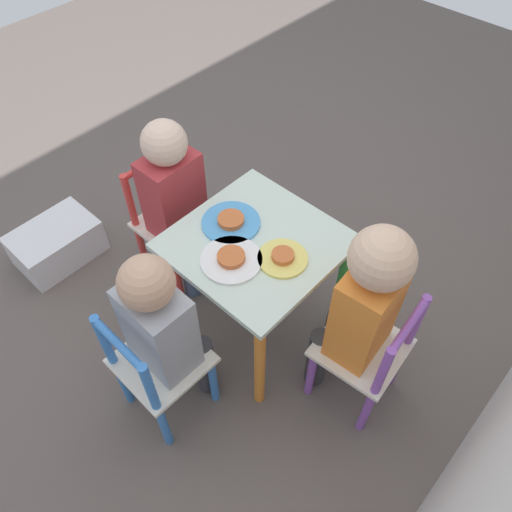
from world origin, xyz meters
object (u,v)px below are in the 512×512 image
object	(u,v)px
child_front	(176,196)
plate_front	(231,222)
child_back	(362,305)
plate_right	(231,259)
plate_back	(283,258)
chair_blue	(157,368)
storage_bin	(57,243)
child_right	(164,325)
kids_table	(256,260)
chair_purple	(367,354)
chair_red	(172,224)

from	to	relation	value
child_front	plate_front	size ratio (longest dim) A/B	3.90
child_back	plate_right	distance (m)	0.41
child_front	plate_back	size ratio (longest dim) A/B	4.81
chair_blue	storage_bin	bearing A→B (deg)	-7.44
child_front	child_back	size ratio (longest dim) A/B	0.94
child_right	plate_right	world-z (taller)	child_right
plate_front	storage_bin	size ratio (longest dim) A/B	0.56
kids_table	chair_purple	xyz separation A→B (m)	(-0.04, 0.44, -0.14)
child_right	storage_bin	world-z (taller)	child_right
plate_front	storage_bin	world-z (taller)	plate_front
plate_right	plate_back	size ratio (longest dim) A/B	1.23
child_back	storage_bin	size ratio (longest dim) A/B	2.31
child_back	plate_front	distance (m)	0.50
kids_table	child_back	world-z (taller)	child_back
kids_table	storage_bin	world-z (taller)	kids_table
plate_right	plate_front	distance (m)	0.16
child_right	storage_bin	distance (m)	0.93
chair_red	plate_right	bearing A→B (deg)	-104.06
kids_table	child_right	size ratio (longest dim) A/B	0.67
plate_front	storage_bin	xyz separation A→B (m)	(0.32, -0.75, -0.42)
plate_right	child_back	bearing A→B (deg)	110.71
plate_right	kids_table	bearing A→B (deg)	180.00
child_right	plate_right	distance (m)	0.28
chair_purple	storage_bin	bearing A→B (deg)	-79.78
child_front	plate_right	xyz separation A→B (m)	(0.11, 0.38, 0.06)
kids_table	chair_blue	bearing A→B (deg)	-1.02
child_back	plate_front	world-z (taller)	child_back
chair_red	chair_purple	xyz separation A→B (m)	(-0.05, 0.89, 0.00)
chair_red	chair_purple	size ratio (longest dim) A/B	1.00
kids_table	plate_front	size ratio (longest dim) A/B	2.58
child_back	plate_right	bearing A→B (deg)	-74.40
chair_blue	chair_purple	bearing A→B (deg)	-131.93
kids_table	child_front	distance (m)	0.39
child_back	plate_front	size ratio (longest dim) A/B	4.14
child_right	plate_front	size ratio (longest dim) A/B	3.85
plate_back	plate_front	bearing A→B (deg)	-90.00
child_back	plate_right	xyz separation A→B (m)	(0.15, -0.39, 0.02)
chair_purple	child_front	distance (m)	0.85
plate_right	storage_bin	xyz separation A→B (m)	(0.21, -0.86, -0.42)
child_back	child_right	bearing A→B (deg)	-48.27
child_back	child_front	bearing A→B (deg)	-92.19
chair_purple	plate_right	distance (m)	0.53
chair_blue	plate_front	size ratio (longest dim) A/B	2.74
child_front	storage_bin	size ratio (longest dim) A/B	2.17
storage_bin	child_right	bearing A→B (deg)	85.64
chair_purple	plate_right	bearing A→B (deg)	-76.33
child_right	plate_front	world-z (taller)	child_right
child_right	child_back	xyz separation A→B (m)	(-0.42, 0.39, 0.05)
chair_blue	plate_right	xyz separation A→B (m)	(-0.33, 0.01, 0.24)
chair_blue	chair_red	world-z (taller)	same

